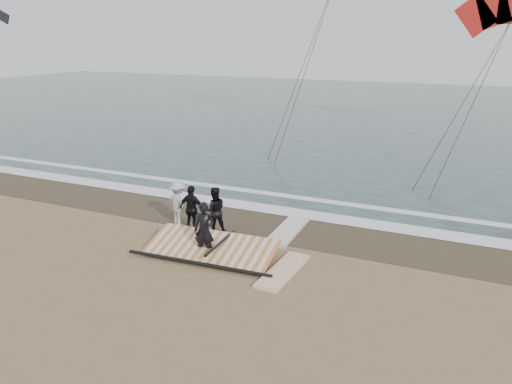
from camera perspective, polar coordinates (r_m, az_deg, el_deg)
ground at (r=12.81m, az=-4.47°, el=-10.71°), size 120.00×120.00×0.00m
sea at (r=43.62m, az=17.05°, el=8.76°), size 120.00×54.00×0.02m
wet_sand at (r=16.52m, az=3.05°, el=-3.98°), size 120.00×2.80×0.01m
foam_near at (r=17.74m, az=4.71°, el=-2.40°), size 120.00×0.90×0.01m
foam_far at (r=19.26m, az=6.43°, el=-0.83°), size 120.00×0.45×0.01m
man_main at (r=14.10m, az=-5.93°, el=-4.37°), size 0.65×0.49×1.63m
board_white at (r=13.46m, az=3.14°, el=-8.98°), size 0.75×2.34×0.09m
board_cream at (r=16.09m, az=3.66°, el=-4.40°), size 0.80×2.68×0.11m
trio_cluster at (r=16.15m, az=-7.18°, el=-1.73°), size 2.44×1.01×1.54m
sail_rig at (r=14.53m, az=-5.09°, el=-6.32°), size 4.34×1.92×0.50m
kite_red at (r=33.50m, az=27.18°, el=17.50°), size 6.89×7.13×15.77m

